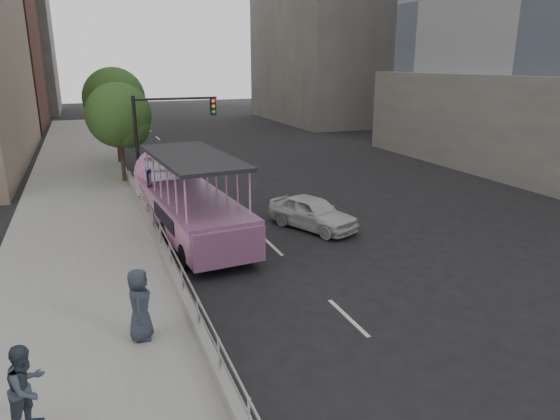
# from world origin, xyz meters

# --- Properties ---
(ground) EXTENTS (160.00, 160.00, 0.00)m
(ground) POSITION_xyz_m (0.00, 0.00, 0.00)
(ground) COLOR black
(sidewalk) EXTENTS (5.50, 80.00, 0.30)m
(sidewalk) POSITION_xyz_m (-5.75, 10.00, 0.15)
(sidewalk) COLOR gray
(sidewalk) RESTS_ON ground
(kerb_wall) EXTENTS (0.24, 30.00, 0.36)m
(kerb_wall) POSITION_xyz_m (-3.12, 2.00, 0.48)
(kerb_wall) COLOR gray
(kerb_wall) RESTS_ON sidewalk
(guardrail) EXTENTS (0.07, 22.00, 0.71)m
(guardrail) POSITION_xyz_m (-3.12, 2.00, 1.14)
(guardrail) COLOR silver
(guardrail) RESTS_ON kerb_wall
(duck_boat) EXTENTS (3.25, 10.38, 3.40)m
(duck_boat) POSITION_xyz_m (-1.68, 6.97, 1.26)
(duck_boat) COLOR black
(duck_boat) RESTS_ON ground
(car) EXTENTS (3.17, 4.39, 1.39)m
(car) POSITION_xyz_m (3.32, 5.33, 0.69)
(car) COLOR silver
(car) RESTS_ON ground
(pedestrian_mid) EXTENTS (1.01, 1.04, 1.69)m
(pedestrian_mid) POSITION_xyz_m (-6.66, -4.00, 1.15)
(pedestrian_mid) COLOR #2B3440
(pedestrian_mid) RESTS_ON sidewalk
(pedestrian_far) EXTENTS (0.73, 0.97, 1.79)m
(pedestrian_far) POSITION_xyz_m (-4.42, -1.54, 1.19)
(pedestrian_far) COLOR #2B3440
(pedestrian_far) RESTS_ON sidewalk
(parking_sign) EXTENTS (0.24, 0.51, 2.44)m
(parking_sign) POSITION_xyz_m (-2.90, 8.14, 1.56)
(parking_sign) COLOR black
(parking_sign) RESTS_ON ground
(traffic_signal) EXTENTS (4.20, 0.32, 5.20)m
(traffic_signal) POSITION_xyz_m (-1.70, 12.50, 3.50)
(traffic_signal) COLOR black
(traffic_signal) RESTS_ON ground
(street_tree_near) EXTENTS (3.52, 3.52, 5.72)m
(street_tree_near) POSITION_xyz_m (-3.30, 15.93, 3.82)
(street_tree_near) COLOR #39251A
(street_tree_near) RESTS_ON ground
(street_tree_far) EXTENTS (3.97, 3.97, 6.45)m
(street_tree_far) POSITION_xyz_m (-3.10, 21.93, 4.31)
(street_tree_far) COLOR #39251A
(street_tree_far) RESTS_ON ground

